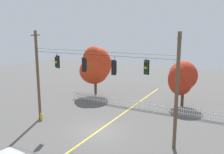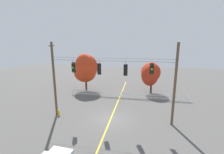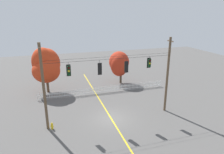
{
  "view_description": "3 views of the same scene",
  "coord_description": "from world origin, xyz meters",
  "px_view_note": "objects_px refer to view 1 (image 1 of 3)",
  "views": [
    {
      "loc": [
        10.86,
        -17.93,
        9.17
      ],
      "look_at": [
        0.8,
        1.24,
        4.85
      ],
      "focal_mm": 39.75,
      "sensor_mm": 36.0,
      "label": 1
    },
    {
      "loc": [
        3.42,
        -17.4,
        9.1
      ],
      "look_at": [
        -0.09,
        1.41,
        4.78
      ],
      "focal_mm": 26.24,
      "sensor_mm": 36.0,
      "label": 2
    },
    {
      "loc": [
        -6.02,
        -19.67,
        11.57
      ],
      "look_at": [
        0.35,
        0.8,
        4.68
      ],
      "focal_mm": 32.69,
      "sensor_mm": 36.0,
      "label": 3
    }
  ],
  "objects_px": {
    "traffic_signal_southbound_primary": "(146,67)",
    "fire_hydrant": "(41,117)",
    "autumn_maple_mid": "(182,77)",
    "traffic_signal_northbound_secondary": "(114,67)",
    "traffic_signal_westbound_side": "(57,62)",
    "traffic_signal_northbound_primary": "(85,65)",
    "autumn_maple_near_fence": "(95,66)"
  },
  "relations": [
    {
      "from": "traffic_signal_southbound_primary",
      "to": "fire_hydrant",
      "type": "xyz_separation_m",
      "value": [
        -10.87,
        -0.28,
        -5.79
      ]
    },
    {
      "from": "autumn_maple_mid",
      "to": "fire_hydrant",
      "type": "height_order",
      "value": "autumn_maple_mid"
    },
    {
      "from": "autumn_maple_mid",
      "to": "traffic_signal_southbound_primary",
      "type": "bearing_deg",
      "value": -92.26
    },
    {
      "from": "traffic_signal_northbound_secondary",
      "to": "traffic_signal_southbound_primary",
      "type": "xyz_separation_m",
      "value": [
        2.75,
        0.02,
        0.19
      ]
    },
    {
      "from": "traffic_signal_southbound_primary",
      "to": "traffic_signal_westbound_side",
      "type": "bearing_deg",
      "value": 180.0
    },
    {
      "from": "traffic_signal_northbound_primary",
      "to": "traffic_signal_southbound_primary",
      "type": "distance_m",
      "value": 5.67
    },
    {
      "from": "traffic_signal_westbound_side",
      "to": "traffic_signal_southbound_primary",
      "type": "height_order",
      "value": "same"
    },
    {
      "from": "autumn_maple_mid",
      "to": "traffic_signal_northbound_primary",
      "type": "bearing_deg",
      "value": -118.4
    },
    {
      "from": "autumn_maple_near_fence",
      "to": "fire_hydrant",
      "type": "distance_m",
      "value": 11.53
    },
    {
      "from": "traffic_signal_northbound_primary",
      "to": "fire_hydrant",
      "type": "xyz_separation_m",
      "value": [
        -5.2,
        -0.26,
        -5.63
      ]
    },
    {
      "from": "traffic_signal_northbound_secondary",
      "to": "autumn_maple_near_fence",
      "type": "bearing_deg",
      "value": 128.11
    },
    {
      "from": "traffic_signal_northbound_secondary",
      "to": "autumn_maple_near_fence",
      "type": "xyz_separation_m",
      "value": [
        -8.37,
        10.67,
        -1.91
      ]
    },
    {
      "from": "traffic_signal_westbound_side",
      "to": "fire_hydrant",
      "type": "distance_m",
      "value": 6.05
    },
    {
      "from": "traffic_signal_northbound_primary",
      "to": "traffic_signal_northbound_secondary",
      "type": "relative_size",
      "value": 0.99
    },
    {
      "from": "traffic_signal_westbound_side",
      "to": "traffic_signal_northbound_primary",
      "type": "xyz_separation_m",
      "value": [
        3.12,
        -0.02,
        -0.04
      ]
    },
    {
      "from": "traffic_signal_northbound_secondary",
      "to": "fire_hydrant",
      "type": "distance_m",
      "value": 9.87
    },
    {
      "from": "autumn_maple_mid",
      "to": "traffic_signal_westbound_side",
      "type": "bearing_deg",
      "value": -129.29
    },
    {
      "from": "traffic_signal_northbound_secondary",
      "to": "traffic_signal_southbound_primary",
      "type": "distance_m",
      "value": 2.75
    },
    {
      "from": "traffic_signal_southbound_primary",
      "to": "traffic_signal_northbound_secondary",
      "type": "bearing_deg",
      "value": -179.6
    },
    {
      "from": "traffic_signal_westbound_side",
      "to": "autumn_maple_near_fence",
      "type": "distance_m",
      "value": 11.07
    },
    {
      "from": "traffic_signal_southbound_primary",
      "to": "autumn_maple_mid",
      "type": "bearing_deg",
      "value": 87.74
    },
    {
      "from": "traffic_signal_westbound_side",
      "to": "autumn_maple_near_fence",
      "type": "height_order",
      "value": "traffic_signal_westbound_side"
    },
    {
      "from": "traffic_signal_northbound_secondary",
      "to": "autumn_maple_near_fence",
      "type": "distance_m",
      "value": 13.69
    },
    {
      "from": "traffic_signal_westbound_side",
      "to": "fire_hydrant",
      "type": "xyz_separation_m",
      "value": [
        -2.08,
        -0.28,
        -5.67
      ]
    },
    {
      "from": "traffic_signal_westbound_side",
      "to": "autumn_maple_mid",
      "type": "height_order",
      "value": "traffic_signal_westbound_side"
    },
    {
      "from": "traffic_signal_southbound_primary",
      "to": "autumn_maple_mid",
      "type": "height_order",
      "value": "traffic_signal_southbound_primary"
    },
    {
      "from": "traffic_signal_northbound_primary",
      "to": "autumn_maple_mid",
      "type": "bearing_deg",
      "value": 61.6
    },
    {
      "from": "traffic_signal_northbound_primary",
      "to": "autumn_maple_near_fence",
      "type": "bearing_deg",
      "value": 117.05
    },
    {
      "from": "traffic_signal_northbound_secondary",
      "to": "fire_hydrant",
      "type": "xyz_separation_m",
      "value": [
        -8.12,
        -0.26,
        -5.6
      ]
    },
    {
      "from": "traffic_signal_northbound_primary",
      "to": "traffic_signal_westbound_side",
      "type": "bearing_deg",
      "value": 179.64
    },
    {
      "from": "traffic_signal_westbound_side",
      "to": "autumn_maple_mid",
      "type": "relative_size",
      "value": 0.28
    },
    {
      "from": "traffic_signal_northbound_secondary",
      "to": "traffic_signal_southbound_primary",
      "type": "height_order",
      "value": "same"
    }
  ]
}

